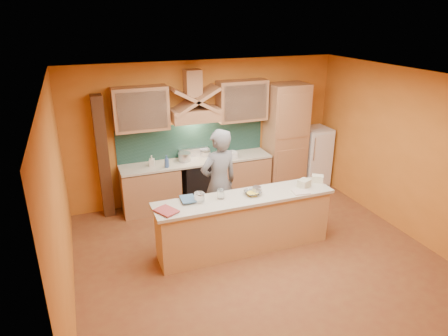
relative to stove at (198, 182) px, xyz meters
name	(u,v)px	position (x,y,z in m)	size (l,w,h in m)	color
floor	(257,256)	(0.30, -2.20, -0.45)	(5.50, 5.00, 0.01)	brown
ceiling	(263,79)	(0.30, -2.20, 2.35)	(5.50, 5.00, 0.01)	white
wall_back	(206,131)	(0.30, 0.30, 0.95)	(5.50, 0.02, 2.80)	orange
wall_front	(377,272)	(0.30, -4.70, 0.95)	(5.50, 0.02, 2.80)	orange
wall_left	(59,206)	(-2.45, -2.20, 0.95)	(0.02, 5.00, 2.80)	orange
wall_right	(407,153)	(3.05, -2.20, 0.95)	(0.02, 5.00, 2.80)	orange
base_cabinet_left	(151,190)	(-0.95, 0.00, -0.02)	(1.10, 0.60, 0.86)	#B47C52
base_cabinet_right	(241,176)	(0.95, 0.00, -0.02)	(1.10, 0.60, 0.86)	#B47C52
counter_top	(197,161)	(0.00, 0.00, 0.45)	(3.00, 0.62, 0.04)	beige
stove	(198,182)	(0.00, 0.00, 0.00)	(0.60, 0.58, 0.90)	black
backsplash	(192,140)	(0.00, 0.28, 0.80)	(3.00, 0.03, 0.70)	#183630
range_hood	(195,115)	(0.00, 0.05, 1.37)	(0.92, 0.50, 0.24)	#B47C52
hood_chimney	(193,83)	(0.00, 0.15, 1.95)	(0.30, 0.30, 0.50)	#B47C52
upper_cabinet_left	(141,109)	(-1.00, 0.12, 1.55)	(1.00, 0.35, 0.80)	#B47C52
upper_cabinet_right	(242,101)	(1.00, 0.12, 1.55)	(1.00, 0.35, 0.80)	#B47C52
pantry_column	(285,138)	(1.95, 0.00, 0.70)	(0.80, 0.60, 2.30)	#B47C52
fridge	(314,157)	(2.70, 0.00, 0.20)	(0.58, 0.60, 1.30)	white
trim_column_left	(103,157)	(-1.75, 0.15, 0.70)	(0.20, 0.30, 2.30)	#472816
island_body	(244,225)	(0.20, -1.90, -0.01)	(2.80, 0.55, 0.88)	tan
island_top	(245,198)	(0.20, -1.90, 0.47)	(2.90, 0.62, 0.05)	beige
person	(219,184)	(-0.02, -1.31, 0.50)	(0.69, 0.46, 1.90)	slate
pot_large	(185,158)	(-0.24, 0.04, 0.54)	(0.24, 0.24, 0.17)	#B9BAC1
pot_small	(205,154)	(0.23, 0.18, 0.51)	(0.22, 0.22, 0.13)	silver
soap_bottle_a	(152,161)	(-0.89, -0.01, 0.57)	(0.09, 0.10, 0.21)	beige
soap_bottle_b	(167,161)	(-0.64, -0.18, 0.59)	(0.09, 0.09, 0.24)	#365696
bowl_back	(232,153)	(0.75, 0.04, 0.50)	(0.22, 0.22, 0.07)	white
dish_rack	(229,155)	(0.65, -0.07, 0.52)	(0.28, 0.22, 0.10)	silver
book_lower	(160,214)	(-1.18, -2.04, 0.51)	(0.25, 0.33, 0.03)	#A33A3B
book_upper	(181,200)	(-0.79, -1.74, 0.53)	(0.22, 0.30, 0.02)	#3F658B
jar_large	(199,197)	(-0.53, -1.83, 0.57)	(0.16, 0.16, 0.15)	white
jar_small	(221,194)	(-0.18, -1.84, 0.57)	(0.11, 0.11, 0.14)	white
kitchen_scale	(257,191)	(0.42, -1.87, 0.54)	(0.11, 0.11, 0.09)	white
mixing_bowl	(253,193)	(0.33, -1.89, 0.53)	(0.26, 0.26, 0.06)	silver
cloth	(301,192)	(1.09, -2.09, 0.50)	(0.26, 0.20, 0.02)	beige
grocery_bag_a	(304,183)	(1.26, -1.91, 0.56)	(0.19, 0.16, 0.13)	beige
grocery_bag_b	(317,179)	(1.58, -1.81, 0.55)	(0.19, 0.15, 0.12)	beige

